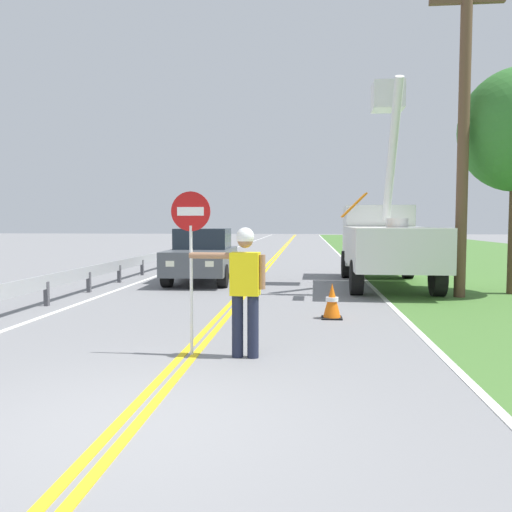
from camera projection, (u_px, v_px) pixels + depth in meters
ground_plane at (127, 425)px, 4.84m from camera, size 160.00×160.00×0.00m
centerline_yellow_left at (269, 262)px, 24.71m from camera, size 0.11×110.00×0.01m
centerline_yellow_right at (273, 262)px, 24.69m from camera, size 0.11×110.00×0.01m
edge_line_right at (347, 262)px, 24.35m from camera, size 0.12×110.00×0.01m
edge_line_left at (197, 261)px, 25.05m from camera, size 0.12×110.00×0.01m
flagger_worker at (244, 283)px, 7.19m from camera, size 1.09×0.27×1.83m
stop_sign_paddle at (191, 236)px, 7.27m from camera, size 0.56×0.04×2.33m
utility_bucket_truck at (384, 238)px, 15.79m from camera, size 2.76×6.84×6.02m
oncoming_sedan_nearest at (202, 256)px, 16.33m from camera, size 2.03×4.16×1.70m
utility_pole_near at (463, 132)px, 12.83m from camera, size 1.80×0.28×7.92m
traffic_cone_lead at (332, 302)px, 10.16m from camera, size 0.40×0.40×0.70m
guardrail_left_shoulder at (152, 259)px, 19.62m from camera, size 0.10×32.00×0.71m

